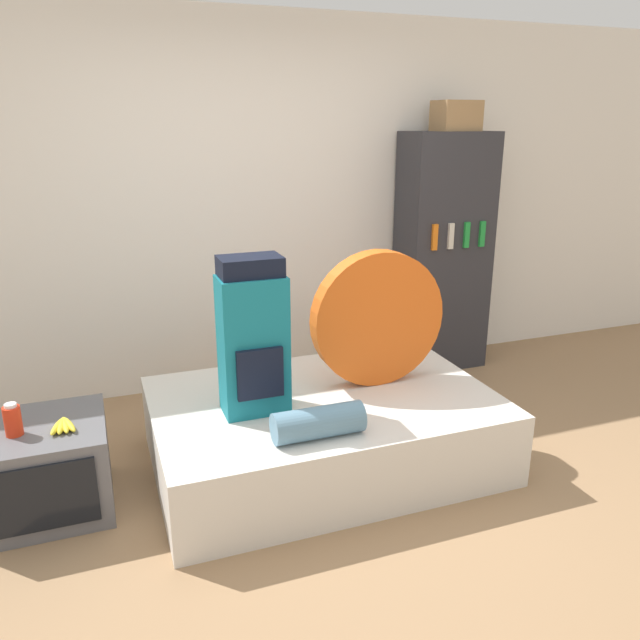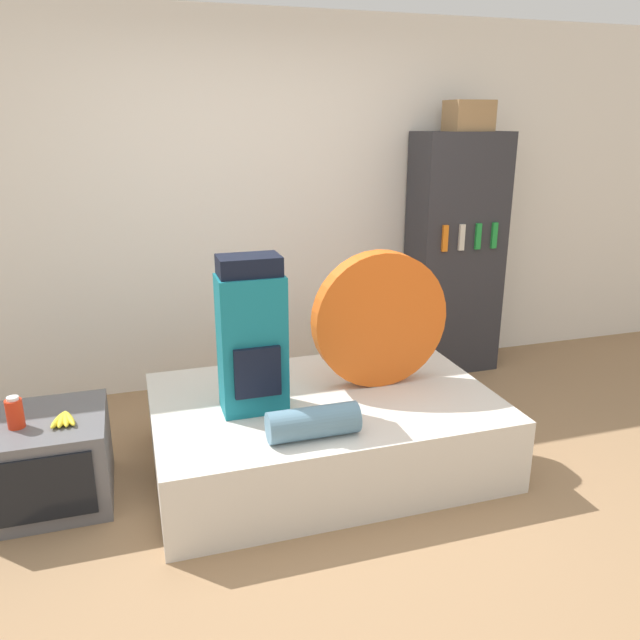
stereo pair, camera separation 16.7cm
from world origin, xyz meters
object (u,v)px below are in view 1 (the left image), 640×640
(canister, at_px, (13,420))
(television, at_px, (45,468))
(backpack, at_px, (253,338))
(sleeping_roll, at_px, (318,422))
(tent_bag, at_px, (377,318))
(bookshelf, at_px, (443,254))
(cardboard_box, at_px, (456,116))

(canister, bearing_deg, television, 27.62)
(backpack, height_order, sleeping_roll, backpack)
(tent_bag, distance_m, bookshelf, 1.48)
(backpack, xyz_separation_m, television, (-1.07, 0.10, -0.59))
(cardboard_box, bearing_deg, canister, -160.07)
(television, bearing_deg, tent_bag, 0.77)
(sleeping_roll, relative_size, bookshelf, 0.25)
(sleeping_roll, xyz_separation_m, canister, (-1.38, 0.44, 0.04))
(television, relative_size, canister, 3.81)
(bookshelf, height_order, cardboard_box, cardboard_box)
(television, bearing_deg, canister, -152.38)
(backpack, relative_size, canister, 5.14)
(sleeping_roll, distance_m, television, 1.39)
(backpack, height_order, tent_bag, backpack)
(tent_bag, relative_size, cardboard_box, 2.59)
(television, relative_size, bookshelf, 0.34)
(canister, bearing_deg, backpack, -2.17)
(cardboard_box, bearing_deg, sleeping_roll, -136.67)
(canister, xyz_separation_m, bookshelf, (2.97, 1.12, 0.37))
(backpack, height_order, bookshelf, bookshelf)
(bookshelf, bearing_deg, sleeping_roll, -135.74)
(backpack, bearing_deg, canister, 177.83)
(cardboard_box, bearing_deg, television, -160.36)
(sleeping_roll, relative_size, television, 0.73)
(tent_bag, relative_size, sleeping_roll, 1.75)
(sleeping_roll, distance_m, canister, 1.45)
(canister, height_order, cardboard_box, cardboard_box)
(bookshelf, bearing_deg, backpack, -147.31)
(sleeping_roll, relative_size, canister, 2.79)
(canister, distance_m, bookshelf, 3.20)
(backpack, height_order, canister, backpack)
(bookshelf, relative_size, cardboard_box, 5.97)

